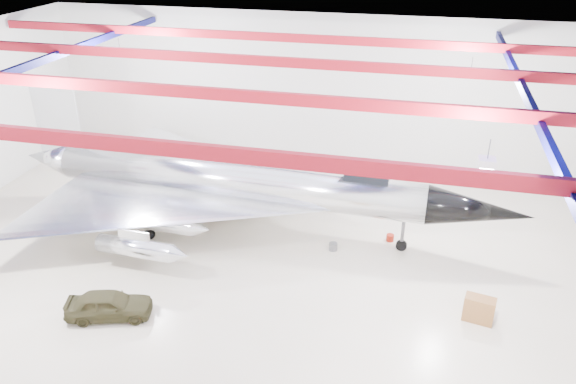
# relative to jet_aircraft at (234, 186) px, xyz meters

# --- Properties ---
(floor) EXTENTS (40.00, 40.00, 0.00)m
(floor) POSITION_rel_jet_aircraft_xyz_m (2.47, -3.89, -2.75)
(floor) COLOR #C2B59A
(floor) RESTS_ON ground
(wall_back) EXTENTS (40.00, 0.00, 40.00)m
(wall_back) POSITION_rel_jet_aircraft_xyz_m (2.47, 11.11, 2.75)
(wall_back) COLOR silver
(wall_back) RESTS_ON floor
(ceiling) EXTENTS (40.00, 40.00, 0.00)m
(ceiling) POSITION_rel_jet_aircraft_xyz_m (2.47, -3.89, 8.25)
(ceiling) COLOR #0A0F38
(ceiling) RESTS_ON wall_back
(ceiling_structure) EXTENTS (39.50, 29.50, 1.08)m
(ceiling_structure) POSITION_rel_jet_aircraft_xyz_m (2.47, -3.89, 7.58)
(ceiling_structure) COLOR maroon
(ceiling_structure) RESTS_ON ceiling
(jet_aircraft) EXTENTS (30.73, 18.12, 8.38)m
(jet_aircraft) POSITION_rel_jet_aircraft_xyz_m (0.00, 0.00, 0.00)
(jet_aircraft) COLOR silver
(jet_aircraft) RESTS_ON floor
(jeep) EXTENTS (4.26, 2.70, 1.35)m
(jeep) POSITION_rel_jet_aircraft_xyz_m (-3.02, -9.52, -2.07)
(jeep) COLOR #322F19
(jeep) RESTS_ON floor
(desk) EXTENTS (1.49, 0.94, 1.26)m
(desk) POSITION_rel_jet_aircraft_xyz_m (13.77, -5.67, -2.12)
(desk) COLOR brown
(desk) RESTS_ON floor
(crate_ply) EXTENTS (0.53, 0.47, 0.31)m
(crate_ply) POSITION_rel_jet_aircraft_xyz_m (-4.95, 0.84, -2.59)
(crate_ply) COLOR olive
(crate_ply) RESTS_ON floor
(toolbox_red) EXTENTS (0.42, 0.34, 0.28)m
(toolbox_red) POSITION_rel_jet_aircraft_xyz_m (-1.34, 3.21, -2.61)
(toolbox_red) COLOR maroon
(toolbox_red) RESTS_ON floor
(engine_drum) EXTENTS (0.52, 0.52, 0.43)m
(engine_drum) POSITION_rel_jet_aircraft_xyz_m (6.18, -1.24, -2.53)
(engine_drum) COLOR #59595B
(engine_drum) RESTS_ON floor
(parts_bin) EXTENTS (0.76, 0.65, 0.48)m
(parts_bin) POSITION_rel_jet_aircraft_xyz_m (5.07, 3.83, -2.51)
(parts_bin) COLOR olive
(parts_bin) RESTS_ON floor
(crate_small) EXTENTS (0.45, 0.38, 0.30)m
(crate_small) POSITION_rel_jet_aircraft_xyz_m (-2.42, 4.78, -2.60)
(crate_small) COLOR #59595B
(crate_small) RESTS_ON floor
(tool_chest) EXTENTS (0.45, 0.45, 0.40)m
(tool_chest) POSITION_rel_jet_aircraft_xyz_m (9.23, 0.54, -2.55)
(tool_chest) COLOR maroon
(tool_chest) RESTS_ON floor
(oil_barrel) EXTENTS (0.60, 0.55, 0.34)m
(oil_barrel) POSITION_rel_jet_aircraft_xyz_m (0.95, 2.20, -2.58)
(oil_barrel) COLOR olive
(oil_barrel) RESTS_ON floor
(spares_box) EXTENTS (0.40, 0.40, 0.31)m
(spares_box) POSITION_rel_jet_aircraft_xyz_m (6.16, 4.58, -2.59)
(spares_box) COLOR #59595B
(spares_box) RESTS_ON floor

